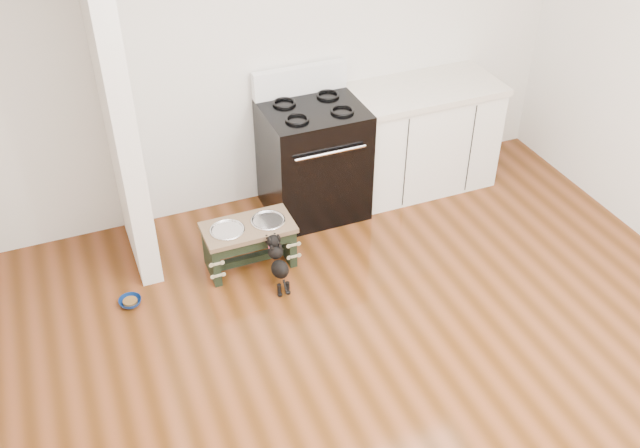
# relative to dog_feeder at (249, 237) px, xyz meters

# --- Properties ---
(ground) EXTENTS (5.00, 5.00, 0.00)m
(ground) POSITION_rel_dog_feeder_xyz_m (0.46, -1.64, -0.26)
(ground) COLOR #46250C
(ground) RESTS_ON ground
(room_shell) EXTENTS (5.00, 5.00, 5.00)m
(room_shell) POSITION_rel_dog_feeder_xyz_m (0.46, -1.64, 1.36)
(room_shell) COLOR silver
(room_shell) RESTS_ON ground
(partition_wall) EXTENTS (0.15, 0.80, 2.70)m
(partition_wall) POSITION_rel_dog_feeder_xyz_m (-0.72, 0.46, 1.09)
(partition_wall) COLOR silver
(partition_wall) RESTS_ON ground
(oven_range) EXTENTS (0.76, 0.69, 1.14)m
(oven_range) POSITION_rel_dog_feeder_xyz_m (0.71, 0.52, 0.22)
(oven_range) COLOR black
(oven_range) RESTS_ON ground
(cabinet_run) EXTENTS (1.24, 0.64, 0.91)m
(cabinet_run) POSITION_rel_dog_feeder_xyz_m (1.69, 0.53, 0.20)
(cabinet_run) COLOR white
(cabinet_run) RESTS_ON ground
(dog_feeder) EXTENTS (0.66, 0.35, 0.37)m
(dog_feeder) POSITION_rel_dog_feeder_xyz_m (0.00, 0.00, 0.00)
(dog_feeder) COLOR black
(dog_feeder) RESTS_ON ground
(puppy) EXTENTS (0.12, 0.34, 0.40)m
(puppy) POSITION_rel_dog_feeder_xyz_m (0.12, -0.30, -0.04)
(puppy) COLOR black
(puppy) RESTS_ON ground
(floor_bowl) EXTENTS (0.19, 0.19, 0.05)m
(floor_bowl) POSITION_rel_dog_feeder_xyz_m (-0.91, -0.10, -0.23)
(floor_bowl) COLOR navy
(floor_bowl) RESTS_ON ground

